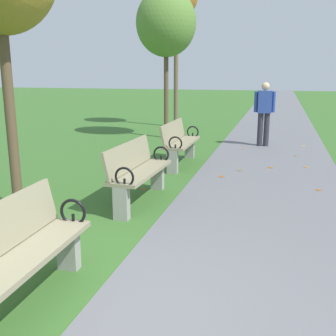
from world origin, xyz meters
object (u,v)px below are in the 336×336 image
(pedestrian_walking, at_px, (264,111))
(park_bench_1, at_px, (17,255))
(park_bench_2, at_px, (138,171))
(park_bench_3, at_px, (179,142))
(tree_3, at_px, (166,23))

(pedestrian_walking, bearing_deg, park_bench_1, -101.07)
(park_bench_1, xyz_separation_m, park_bench_2, (0.00, 2.89, 0.00))
(park_bench_2, distance_m, pedestrian_walking, 5.46)
(park_bench_2, xyz_separation_m, park_bench_3, (-0.00, 2.57, 0.00))
(park_bench_2, relative_size, park_bench_3, 1.01)
(park_bench_2, distance_m, park_bench_3, 2.57)
(tree_3, bearing_deg, park_bench_1, -82.12)
(park_bench_2, relative_size, pedestrian_walking, 1.00)
(pedestrian_walking, bearing_deg, park_bench_2, -106.93)
(park_bench_1, relative_size, tree_3, 0.39)
(park_bench_1, bearing_deg, pedestrian_walking, 78.93)
(tree_3, height_order, pedestrian_walking, tree_3)
(park_bench_2, xyz_separation_m, pedestrian_walking, (1.58, 5.20, 0.44))
(park_bench_3, bearing_deg, tree_3, 109.96)
(park_bench_3, bearing_deg, park_bench_2, -90.00)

